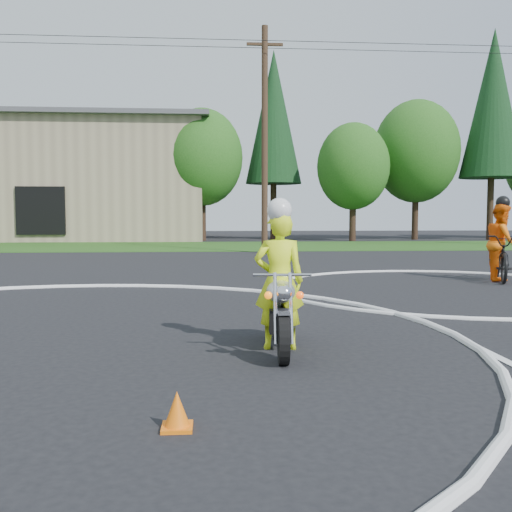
{
  "coord_description": "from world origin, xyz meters",
  "views": [
    {
      "loc": [
        2.68,
        -4.52,
        1.65
      ],
      "look_at": [
        3.28,
        3.38,
        1.1
      ],
      "focal_mm": 40.0,
      "sensor_mm": 36.0,
      "label": 1
    }
  ],
  "objects": [
    {
      "name": "grass_strip",
      "position": [
        0.0,
        27.0,
        0.01
      ],
      "size": [
        120.0,
        10.0,
        0.02
      ],
      "primitive_type": "cube",
      "color": "#1E4714",
      "rests_on": "ground"
    },
    {
      "name": "course_markings",
      "position": [
        2.17,
        4.35,
        0.01
      ],
      "size": [
        19.05,
        19.05,
        0.12
      ],
      "color": "silver",
      "rests_on": "ground"
    },
    {
      "name": "primary_motorcycle",
      "position": [
        3.5,
        2.34,
        0.49
      ],
      "size": [
        0.67,
        1.93,
        1.01
      ],
      "rotation": [
        0.0,
        0.0,
        -0.06
      ],
      "color": "black",
      "rests_on": "ground"
    },
    {
      "name": "rider_primary_grp",
      "position": [
        3.5,
        2.48,
        0.91
      ],
      "size": [
        0.64,
        0.44,
        1.88
      ],
      "rotation": [
        0.0,
        0.0,
        -0.06
      ],
      "color": "#E3FF1A",
      "rests_on": "ground"
    },
    {
      "name": "rider_second_grp",
      "position": [
        10.03,
        9.48,
        0.77
      ],
      "size": [
        1.54,
        2.39,
        2.17
      ],
      "rotation": [
        0.0,
        0.0,
        -0.36
      ],
      "color": "black",
      "rests_on": "ground"
    },
    {
      "name": "traffic_cones",
      "position": [
        2.34,
        3.43,
        0.14
      ],
      "size": [
        16.79,
        11.42,
        0.3
      ],
      "color": "orange",
      "rests_on": "ground"
    },
    {
      "name": "treeline",
      "position": [
        14.78,
        34.61,
        6.62
      ],
      "size": [
        38.2,
        8.1,
        14.52
      ],
      "color": "#382619",
      "rests_on": "ground"
    },
    {
      "name": "utility_poles",
      "position": [
        5.0,
        21.0,
        5.2
      ],
      "size": [
        41.6,
        1.12,
        10.0
      ],
      "color": "#473321",
      "rests_on": "ground"
    }
  ]
}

